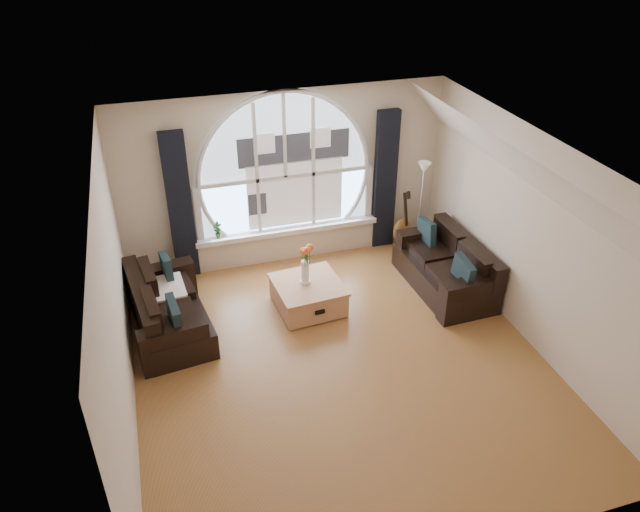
# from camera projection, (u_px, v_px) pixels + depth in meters

# --- Properties ---
(ground) EXTENTS (5.00, 5.50, 0.01)m
(ground) POSITION_uv_depth(u_px,v_px,m) (341.00, 363.00, 7.62)
(ground) COLOR brown
(ground) RESTS_ON ground
(ceiling) EXTENTS (5.00, 5.50, 0.01)m
(ceiling) POSITION_uv_depth(u_px,v_px,m) (345.00, 163.00, 6.21)
(ceiling) COLOR silver
(ceiling) RESTS_ON ground
(wall_back) EXTENTS (5.00, 0.01, 2.70)m
(wall_back) POSITION_uv_depth(u_px,v_px,m) (285.00, 178.00, 9.17)
(wall_back) COLOR beige
(wall_back) RESTS_ON ground
(wall_front) EXTENTS (5.00, 0.01, 2.70)m
(wall_front) POSITION_uv_depth(u_px,v_px,m) (457.00, 458.00, 4.67)
(wall_front) COLOR beige
(wall_front) RESTS_ON ground
(wall_left) EXTENTS (0.01, 5.50, 2.70)m
(wall_left) POSITION_uv_depth(u_px,v_px,m) (115.00, 311.00, 6.30)
(wall_left) COLOR beige
(wall_left) RESTS_ON ground
(wall_right) EXTENTS (0.01, 5.50, 2.70)m
(wall_right) POSITION_uv_depth(u_px,v_px,m) (533.00, 241.00, 7.54)
(wall_right) COLOR beige
(wall_right) RESTS_ON ground
(attic_slope) EXTENTS (0.92, 5.50, 0.72)m
(attic_slope) POSITION_uv_depth(u_px,v_px,m) (526.00, 170.00, 6.94)
(attic_slope) COLOR silver
(attic_slope) RESTS_ON ground
(arched_window) EXTENTS (2.60, 0.06, 2.15)m
(arched_window) POSITION_uv_depth(u_px,v_px,m) (285.00, 162.00, 9.00)
(arched_window) COLOR silver
(arched_window) RESTS_ON wall_back
(window_sill) EXTENTS (2.90, 0.22, 0.08)m
(window_sill) POSITION_uv_depth(u_px,v_px,m) (288.00, 230.00, 9.52)
(window_sill) COLOR white
(window_sill) RESTS_ON wall_back
(window_frame) EXTENTS (2.76, 0.08, 2.15)m
(window_frame) POSITION_uv_depth(u_px,v_px,m) (285.00, 163.00, 8.97)
(window_frame) COLOR white
(window_frame) RESTS_ON wall_back
(neighbor_house) EXTENTS (1.70, 0.02, 1.50)m
(neighbor_house) POSITION_uv_depth(u_px,v_px,m) (295.00, 169.00, 9.09)
(neighbor_house) COLOR silver
(neighbor_house) RESTS_ON wall_back
(curtain_left) EXTENTS (0.35, 0.12, 2.30)m
(curtain_left) POSITION_uv_depth(u_px,v_px,m) (180.00, 207.00, 8.78)
(curtain_left) COLOR black
(curtain_left) RESTS_ON ground
(curtain_right) EXTENTS (0.35, 0.12, 2.30)m
(curtain_right) POSITION_uv_depth(u_px,v_px,m) (385.00, 181.00, 9.57)
(curtain_right) COLOR black
(curtain_right) RESTS_ON ground
(sofa_left) EXTENTS (1.06, 1.79, 0.75)m
(sofa_left) POSITION_uv_depth(u_px,v_px,m) (169.00, 306.00, 7.98)
(sofa_left) COLOR black
(sofa_left) RESTS_ON ground
(sofa_right) EXTENTS (0.94, 1.77, 0.77)m
(sofa_right) POSITION_uv_depth(u_px,v_px,m) (445.00, 265.00, 8.85)
(sofa_right) COLOR black
(sofa_right) RESTS_ON ground
(coffee_chest) EXTENTS (0.99, 0.99, 0.45)m
(coffee_chest) POSITION_uv_depth(u_px,v_px,m) (308.00, 294.00, 8.51)
(coffee_chest) COLOR #AA7651
(coffee_chest) RESTS_ON ground
(throw_blanket) EXTENTS (0.59, 0.59, 0.10)m
(throw_blanket) POSITION_uv_depth(u_px,v_px,m) (164.00, 290.00, 8.12)
(throw_blanket) COLOR silver
(throw_blanket) RESTS_ON sofa_left
(vase_flowers) EXTENTS (0.24, 0.24, 0.70)m
(vase_flowers) POSITION_uv_depth(u_px,v_px,m) (305.00, 259.00, 8.23)
(vase_flowers) COLOR white
(vase_flowers) RESTS_ON coffee_chest
(floor_lamp) EXTENTS (0.24, 0.24, 1.60)m
(floor_lamp) POSITION_uv_depth(u_px,v_px,m) (420.00, 210.00, 9.47)
(floor_lamp) COLOR #B2B2B2
(floor_lamp) RESTS_ON ground
(guitar) EXTENTS (0.40, 0.31, 1.06)m
(guitar) POSITION_uv_depth(u_px,v_px,m) (403.00, 219.00, 9.81)
(guitar) COLOR olive
(guitar) RESTS_ON ground
(potted_plant) EXTENTS (0.16, 0.13, 0.27)m
(potted_plant) POSITION_uv_depth(u_px,v_px,m) (217.00, 230.00, 9.16)
(potted_plant) COLOR #1E6023
(potted_plant) RESTS_ON window_sill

